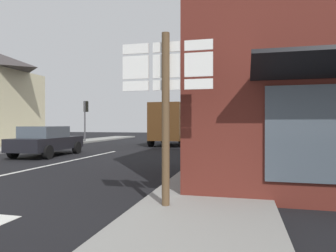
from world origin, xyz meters
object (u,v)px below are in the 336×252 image
object	(u,v)px
delivery_truck	(171,123)
route_sign_post	(166,100)
traffic_light_far_right	(221,111)
traffic_light_far_left	(86,112)
sedan_far	(47,141)

from	to	relation	value
delivery_truck	route_sign_post	bearing A→B (deg)	-77.14
traffic_light_far_right	traffic_light_far_left	bearing A→B (deg)	179.93
sedan_far	route_sign_post	bearing A→B (deg)	-44.48
traffic_light_far_right	sedan_far	bearing A→B (deg)	-128.50
sedan_far	delivery_truck	distance (m)	9.73
delivery_truck	sedan_far	bearing A→B (deg)	-116.46
sedan_far	route_sign_post	xyz separation A→B (m)	(8.11, -7.97, 1.24)
route_sign_post	traffic_light_far_right	size ratio (longest dim) A/B	0.92
delivery_truck	traffic_light_far_left	distance (m)	7.81
delivery_truck	traffic_light_far_left	bearing A→B (deg)	170.78
route_sign_post	traffic_light_far_right	world-z (taller)	traffic_light_far_right
route_sign_post	traffic_light_far_right	bearing A→B (deg)	90.77
sedan_far	route_sign_post	size ratio (longest dim) A/B	1.34
delivery_truck	traffic_light_far_right	bearing A→B (deg)	19.05
sedan_far	delivery_truck	world-z (taller)	delivery_truck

